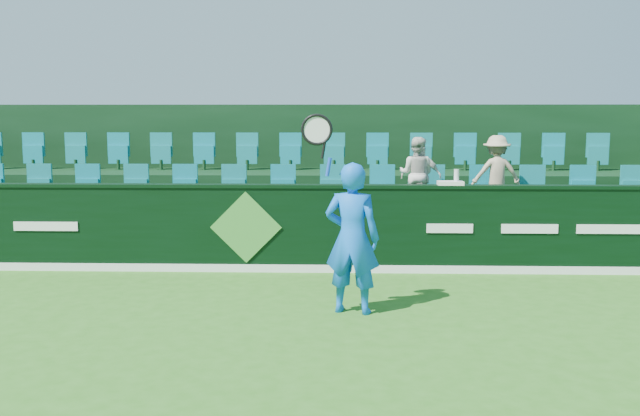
{
  "coord_description": "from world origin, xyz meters",
  "views": [
    {
      "loc": [
        1.47,
        -6.81,
        2.45
      ],
      "look_at": [
        1.17,
        2.8,
        1.15
      ],
      "focal_mm": 40.0,
      "sensor_mm": 36.0,
      "label": 1
    }
  ],
  "objects_px": {
    "spectator_right": "(496,173)",
    "towel": "(450,183)",
    "spectator_left": "(416,174)",
    "tennis_player": "(352,237)",
    "spectator_middle": "(421,177)",
    "drinks_bottle": "(456,177)"
  },
  "relations": [
    {
      "from": "spectator_right",
      "to": "towel",
      "type": "relative_size",
      "value": 3.3
    },
    {
      "from": "spectator_left",
      "to": "spectator_right",
      "type": "distance_m",
      "value": 1.33
    },
    {
      "from": "tennis_player",
      "to": "spectator_left",
      "type": "bearing_deg",
      "value": 71.69
    },
    {
      "from": "tennis_player",
      "to": "spectator_right",
      "type": "height_order",
      "value": "tennis_player"
    },
    {
      "from": "tennis_player",
      "to": "spectator_left",
      "type": "relative_size",
      "value": 1.98
    },
    {
      "from": "tennis_player",
      "to": "spectator_left",
      "type": "distance_m",
      "value": 3.61
    },
    {
      "from": "spectator_left",
      "to": "towel",
      "type": "height_order",
      "value": "spectator_left"
    },
    {
      "from": "spectator_middle",
      "to": "towel",
      "type": "bearing_deg",
      "value": 115.72
    },
    {
      "from": "drinks_bottle",
      "to": "tennis_player",
      "type": "bearing_deg",
      "value": -125.32
    },
    {
      "from": "spectator_right",
      "to": "drinks_bottle",
      "type": "distance_m",
      "value": 1.4
    },
    {
      "from": "spectator_middle",
      "to": "towel",
      "type": "height_order",
      "value": "spectator_middle"
    },
    {
      "from": "tennis_player",
      "to": "spectator_middle",
      "type": "distance_m",
      "value": 3.63
    },
    {
      "from": "spectator_left",
      "to": "spectator_middle",
      "type": "height_order",
      "value": "spectator_left"
    },
    {
      "from": "towel",
      "to": "spectator_left",
      "type": "bearing_deg",
      "value": 109.64
    },
    {
      "from": "tennis_player",
      "to": "spectator_middle",
      "type": "relative_size",
      "value": 2.14
    },
    {
      "from": "spectator_right",
      "to": "drinks_bottle",
      "type": "xyz_separation_m",
      "value": [
        -0.84,
        -1.12,
        0.04
      ]
    },
    {
      "from": "tennis_player",
      "to": "spectator_left",
      "type": "height_order",
      "value": "tennis_player"
    },
    {
      "from": "spectator_left",
      "to": "spectator_middle",
      "type": "distance_m",
      "value": 0.09
    },
    {
      "from": "tennis_player",
      "to": "towel",
      "type": "relative_size",
      "value": 6.41
    },
    {
      "from": "spectator_middle",
      "to": "spectator_right",
      "type": "height_order",
      "value": "spectator_right"
    },
    {
      "from": "tennis_player",
      "to": "towel",
      "type": "bearing_deg",
      "value": 56.2
    },
    {
      "from": "tennis_player",
      "to": "towel",
      "type": "xyz_separation_m",
      "value": [
        1.52,
        2.27,
        0.44
      ]
    }
  ]
}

